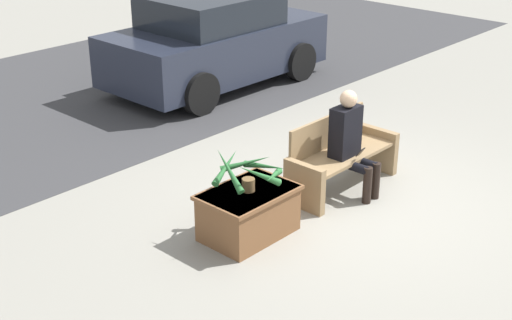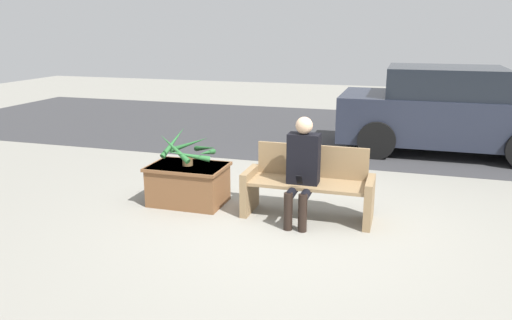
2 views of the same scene
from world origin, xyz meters
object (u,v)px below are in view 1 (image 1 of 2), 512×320
Objects in this scene: bench at (340,156)px; person_seated at (351,138)px; potted_plant at (249,171)px; planter_box at (248,211)px; parked_car at (215,41)px.

bench is 1.24× the size of person_seated.
person_seated is at bearing -6.55° from potted_plant.
planter_box is 1.25× the size of potted_plant.
person_seated is 1.26× the size of planter_box.
planter_box is at bearing -130.46° from parked_car.
parked_car is (1.86, 4.20, 0.08)m from person_seated.
parked_car is at bearing 65.74° from bench.
parked_car is at bearing 49.70° from potted_plant.
bench is 1.96× the size of potted_plant.
bench is 0.41× the size of parked_car.
potted_plant is at bearing -130.30° from parked_car.
bench is 0.34m from person_seated.
person_seated reaches higher than planter_box.
parked_car reaches higher than planter_box.
bench is at bearing -0.07° from potted_plant.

